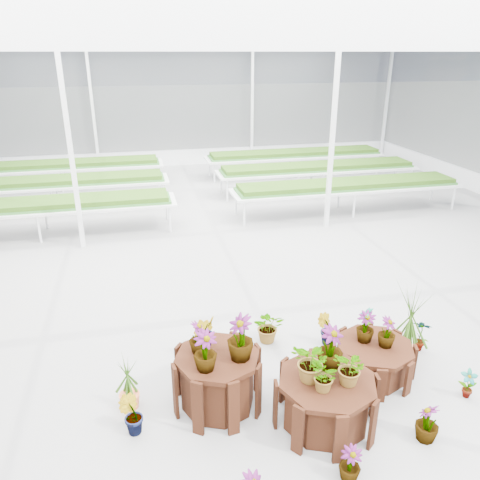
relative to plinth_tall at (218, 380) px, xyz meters
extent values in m
plane|color=gray|center=(0.91, 1.82, -0.37)|extent=(24.00, 24.00, 0.00)
cylinder|color=black|center=(0.00, 0.00, 0.00)|extent=(1.26, 1.26, 0.74)
cylinder|color=black|center=(1.20, -0.60, -0.05)|extent=(1.36, 1.36, 0.64)
cylinder|color=black|center=(2.20, 0.10, -0.13)|extent=(1.38, 1.38, 0.49)
imported|color=#264810|center=(-0.21, 0.13, 0.58)|extent=(0.26, 0.26, 0.41)
imported|color=#264810|center=(0.26, -0.12, 0.67)|extent=(0.43, 0.43, 0.59)
imported|color=#264810|center=(-0.08, 0.25, 0.58)|extent=(0.29, 0.28, 0.41)
imported|color=#264810|center=(-0.18, -0.23, 0.62)|extent=(0.30, 0.30, 0.50)
imported|color=#264810|center=(1.01, -0.58, 0.52)|extent=(0.56, 0.58, 0.51)
imported|color=#264810|center=(1.42, -0.74, 0.48)|extent=(0.46, 0.49, 0.43)
imported|color=#264810|center=(1.30, -0.39, 0.54)|extent=(0.42, 0.42, 0.56)
imported|color=#264810|center=(1.08, -0.78, 0.45)|extent=(0.39, 0.42, 0.37)
imported|color=#264810|center=(2.09, 0.22, 0.34)|extent=(0.35, 0.35, 0.45)
imported|color=#264810|center=(2.32, 0.05, 0.33)|extent=(0.34, 0.34, 0.43)
imported|color=#264810|center=(2.12, 0.29, 0.36)|extent=(0.29, 0.31, 0.49)
imported|color=#264810|center=(-1.07, -0.24, -0.12)|extent=(0.34, 0.31, 0.50)
imported|color=#264810|center=(1.14, -1.43, -0.17)|extent=(0.30, 0.30, 0.41)
imported|color=#264810|center=(2.24, -1.12, -0.13)|extent=(0.38, 0.38, 0.49)
imported|color=#264810|center=(3.18, -0.59, -0.17)|extent=(0.26, 0.22, 0.41)
imported|color=#264810|center=(3.17, 0.47, -0.10)|extent=(0.34, 0.33, 0.54)
imported|color=#264810|center=(1.86, 0.95, -0.12)|extent=(0.34, 0.31, 0.51)
imported|color=#264810|center=(1.02, 1.22, -0.11)|extent=(0.55, 0.50, 0.52)
imported|color=#264810|center=(-0.02, 0.91, -0.05)|extent=(0.45, 0.45, 0.64)
camera|label=1|loc=(-0.80, -4.72, 3.83)|focal=35.00mm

